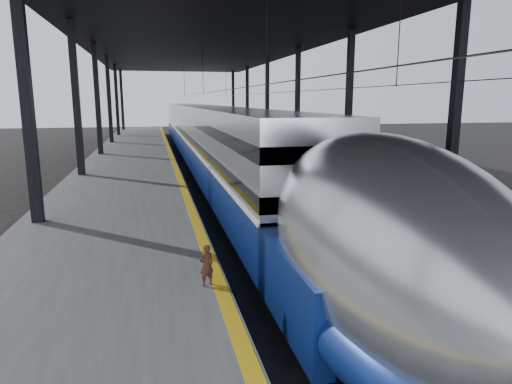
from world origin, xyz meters
name	(u,v)px	position (x,y,z in m)	size (l,w,h in m)	color
ground	(238,295)	(0.00, 0.00, 0.00)	(160.00, 160.00, 0.00)	black
platform	(130,169)	(-3.50, 20.00, 0.50)	(6.00, 80.00, 1.00)	#4C4C4F
yellow_strip	(173,160)	(-0.70, 20.00, 1.00)	(0.30, 80.00, 0.01)	gold
rails	(249,171)	(4.50, 20.00, 0.08)	(6.52, 80.00, 0.16)	slate
canopy	(209,35)	(1.90, 20.00, 9.12)	(18.00, 75.00, 9.47)	black
tgv_train	(206,138)	(2.00, 24.01, 2.12)	(3.17, 65.20, 4.54)	silver
second_train	(238,129)	(7.00, 37.11, 2.01)	(2.88, 56.05, 3.96)	navy
child	(206,265)	(-0.97, -1.56, 1.46)	(0.34, 0.22, 0.92)	#452417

